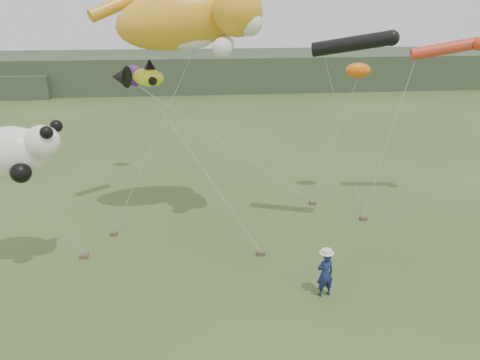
{
  "coord_description": "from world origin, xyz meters",
  "views": [
    {
      "loc": [
        -2.27,
        -13.72,
        9.89
      ],
      "look_at": [
        -0.53,
        3.0,
        3.46
      ],
      "focal_mm": 35.0,
      "sensor_mm": 36.0,
      "label": 1
    }
  ],
  "objects": [
    {
      "name": "sandbag_anchors",
      "position": [
        -0.6,
        5.33,
        0.08
      ],
      "size": [
        13.04,
        5.15,
        0.16
      ],
      "color": "brown",
      "rests_on": "ground"
    },
    {
      "name": "tube_kites",
      "position": [
        7.07,
        6.32,
        8.12
      ],
      "size": [
        8.8,
        4.34,
        1.63
      ],
      "color": "black",
      "rests_on": "ground"
    },
    {
      "name": "fish_kite",
      "position": [
        -4.62,
        7.55,
        6.79
      ],
      "size": [
        2.62,
        1.73,
        1.28
      ],
      "color": "yellow",
      "rests_on": "ground"
    },
    {
      "name": "panda_kite",
      "position": [
        -8.67,
        3.22,
        4.82
      ],
      "size": [
        3.31,
        2.14,
        2.06
      ],
      "color": "white",
      "rests_on": "ground"
    },
    {
      "name": "ground",
      "position": [
        0.0,
        0.0,
        0.0
      ],
      "size": [
        120.0,
        120.0,
        0.0
      ],
      "primitive_type": "plane",
      "color": "#385123",
      "rests_on": "ground"
    },
    {
      "name": "misc_kites",
      "position": [
        -0.07,
        11.33,
        6.33
      ],
      "size": [
        12.47,
        5.4,
        1.73
      ],
      "color": "#EF600C",
      "rests_on": "ground"
    },
    {
      "name": "headland",
      "position": [
        -3.11,
        44.69,
        1.92
      ],
      "size": [
        90.0,
        13.0,
        4.0
      ],
      "color": "#2D3D28",
      "rests_on": "ground"
    },
    {
      "name": "festival_attendant",
      "position": [
        2.2,
        0.15,
        0.88
      ],
      "size": [
        0.71,
        0.54,
        1.76
      ],
      "primitive_type": "imported",
      "rotation": [
        0.0,
        0.0,
        3.34
      ],
      "color": "navy",
      "rests_on": "ground"
    },
    {
      "name": "cat_kite",
      "position": [
        -2.09,
        6.79,
        9.24
      ],
      "size": [
        7.27,
        3.88,
        3.28
      ],
      "color": "gold",
      "rests_on": "ground"
    }
  ]
}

